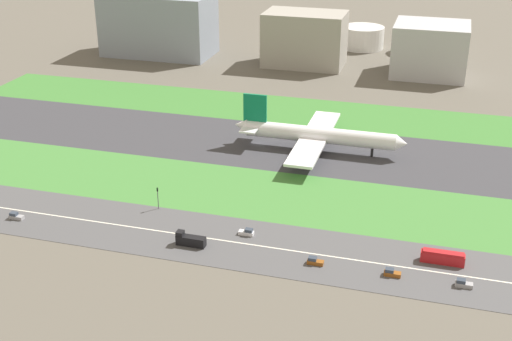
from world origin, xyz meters
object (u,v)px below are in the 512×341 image
(bus_0, at_px, (443,257))
(car_4, at_px, (463,284))
(fuel_tank_centre, at_px, (363,37))
(airliner, at_px, (315,135))
(terminal_building, at_px, (159,24))
(fuel_tank_west, at_px, (320,34))
(car_3, at_px, (315,261))
(hangar_building, at_px, (305,39))
(office_tower, at_px, (430,49))
(truck_0, at_px, (190,240))
(car_1, at_px, (392,273))
(car_2, at_px, (16,216))
(fuel_tank_east, at_px, (422,40))
(car_0, at_px, (247,232))
(traffic_light, at_px, (158,197))

(bus_0, bearing_deg, car_4, -61.13)
(bus_0, xyz_separation_m, fuel_tank_centre, (-53.14, 227.00, 4.43))
(airliner, relative_size, bus_0, 5.60)
(terminal_building, relative_size, fuel_tank_west, 3.15)
(car_3, xyz_separation_m, fuel_tank_centre, (-20.25, 237.00, 5.32))
(terminal_building, bearing_deg, car_4, -49.13)
(terminal_building, bearing_deg, hangar_building, 0.00)
(terminal_building, xyz_separation_m, office_tower, (147.02, 0.00, -3.74))
(truck_0, bearing_deg, fuel_tank_west, -87.58)
(fuel_tank_west, xyz_separation_m, fuel_tank_centre, (25.44, 0.00, -0.57))
(car_1, distance_m, car_2, 112.43)
(car_4, bearing_deg, terminal_building, -49.13)
(fuel_tank_east, bearing_deg, bus_0, -85.02)
(car_0, distance_m, fuel_tank_east, 229.77)
(hangar_building, bearing_deg, car_0, -82.78)
(traffic_light, xyz_separation_m, fuel_tank_west, (7.48, 219.01, 2.53))
(car_1, relative_size, terminal_building, 0.07)
(truck_0, distance_m, fuel_tank_west, 237.27)
(airliner, distance_m, car_0, 68.48)
(office_tower, bearing_deg, truck_0, -105.97)
(car_4, xyz_separation_m, office_tower, (-19.13, 192.00, 12.07))
(hangar_building, bearing_deg, traffic_light, -92.67)
(bus_0, relative_size, fuel_tank_west, 0.61)
(truck_0, xyz_separation_m, car_0, (13.67, 10.00, -0.75))
(truck_0, distance_m, fuel_tank_centre, 237.55)
(car_3, xyz_separation_m, fuel_tank_east, (13.10, 237.00, 5.76))
(car_4, relative_size, traffic_light, 0.61)
(truck_0, xyz_separation_m, car_4, (74.08, 0.00, -0.75))
(car_4, bearing_deg, fuel_tank_centre, -76.10)
(truck_0, relative_size, car_4, 1.91)
(car_0, relative_size, fuel_tank_centre, 0.18)
(fuel_tank_west, bearing_deg, terminal_building, -151.26)
(traffic_light, bearing_deg, terminal_building, 113.20)
(truck_0, relative_size, car_0, 1.91)
(car_4, distance_m, fuel_tank_east, 238.42)
(car_3, height_order, car_4, same)
(car_4, distance_m, fuel_tank_centre, 244.21)
(truck_0, relative_size, fuel_tank_centre, 0.35)
(car_3, xyz_separation_m, bus_0, (32.89, 10.00, 0.90))
(car_3, distance_m, fuel_tank_centre, 237.92)
(car_1, xyz_separation_m, terminal_building, (-148.18, 192.00, 15.80))
(car_1, relative_size, car_2, 1.00)
(traffic_light, bearing_deg, car_2, -155.14)
(terminal_building, bearing_deg, car_2, -79.45)
(airliner, relative_size, hangar_building, 1.55)
(hangar_building, bearing_deg, car_4, -66.50)
(hangar_building, distance_m, office_tower, 64.35)
(fuel_tank_centre, bearing_deg, car_2, -106.84)
(bus_0, bearing_deg, car_1, -141.26)
(hangar_building, bearing_deg, car_1, -71.16)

